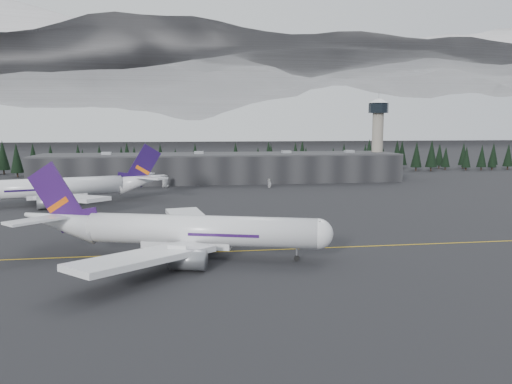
{
  "coord_description": "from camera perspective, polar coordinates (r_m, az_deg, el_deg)",
  "views": [
    {
      "loc": [
        -18.09,
        -99.5,
        25.13
      ],
      "look_at": [
        0.0,
        20.0,
        9.0
      ],
      "focal_mm": 35.0,
      "sensor_mm": 36.0,
      "label": 1
    }
  ],
  "objects": [
    {
      "name": "ground",
      "position": [
        104.21,
        1.66,
        -6.36
      ],
      "size": [
        1400.0,
        1400.0,
        0.0
      ],
      "primitive_type": "plane",
      "color": "black",
      "rests_on": "ground"
    },
    {
      "name": "taxiline",
      "position": [
        102.3,
        1.86,
        -6.62
      ],
      "size": [
        400.0,
        0.4,
        0.02
      ],
      "primitive_type": "cube",
      "color": "gold",
      "rests_on": "ground"
    },
    {
      "name": "terminal",
      "position": [
        226.01,
        -3.99,
        2.8
      ],
      "size": [
        160.0,
        30.0,
        12.6
      ],
      "color": "black",
      "rests_on": "ground"
    },
    {
      "name": "control_tower",
      "position": [
        245.82,
        13.75,
        6.98
      ],
      "size": [
        10.0,
        10.0,
        37.7
      ],
      "color": "gray",
      "rests_on": "ground"
    },
    {
      "name": "treeline",
      "position": [
        262.72,
        -4.65,
        3.73
      ],
      "size": [
        360.0,
        20.0,
        15.0
      ],
      "primitive_type": "cube",
      "color": "black",
      "rests_on": "ground"
    },
    {
      "name": "mountain_ridge",
      "position": [
        1099.94,
        -7.71,
        6.22
      ],
      "size": [
        4400.0,
        900.0,
        420.0
      ],
      "primitive_type": null,
      "color": "white",
      "rests_on": "ground"
    },
    {
      "name": "jet_main",
      "position": [
        97.53,
        -9.33,
        -4.34
      ],
      "size": [
        60.3,
        54.59,
        18.15
      ],
      "rotation": [
        0.0,
        0.0,
        -0.29
      ],
      "color": "silver",
      "rests_on": "ground"
    },
    {
      "name": "jet_parked",
      "position": [
        172.18,
        -20.9,
        0.51
      ],
      "size": [
        63.39,
        57.56,
        19.04
      ],
      "rotation": [
        0.0,
        0.0,
        3.42
      ],
      "color": "silver",
      "rests_on": "ground"
    },
    {
      "name": "gse_vehicle_a",
      "position": [
        206.53,
        -10.34,
        0.69
      ],
      "size": [
        4.46,
        5.69,
        1.44
      ],
      "primitive_type": "imported",
      "rotation": [
        0.0,
        0.0,
        0.47
      ],
      "color": "silver",
      "rests_on": "ground"
    },
    {
      "name": "gse_vehicle_b",
      "position": [
        202.61,
        1.57,
        0.66
      ],
      "size": [
        3.83,
        1.64,
        1.29
      ],
      "primitive_type": "imported",
      "rotation": [
        0.0,
        0.0,
        -1.54
      ],
      "color": "silver",
      "rests_on": "ground"
    }
  ]
}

